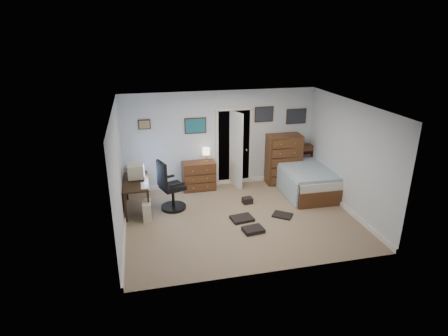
# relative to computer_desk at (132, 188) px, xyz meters

# --- Properties ---
(floor) EXTENTS (5.00, 4.00, 0.02)m
(floor) POSITION_rel_computer_desk_xyz_m (2.28, -0.96, -0.55)
(floor) COLOR #9E876D
(floor) RESTS_ON ground
(computer_desk) EXTENTS (0.56, 1.22, 0.70)m
(computer_desk) POSITION_rel_computer_desk_xyz_m (0.00, 0.00, 0.00)
(computer_desk) COLOR black
(computer_desk) RESTS_ON floor
(crt_monitor) EXTENTS (0.37, 0.34, 0.34)m
(crt_monitor) POSITION_rel_computer_desk_xyz_m (0.11, 0.15, 0.34)
(crt_monitor) COLOR beige
(crt_monitor) RESTS_ON computer_desk
(keyboard) EXTENTS (0.14, 0.38, 0.02)m
(keyboard) POSITION_rel_computer_desk_xyz_m (0.26, -0.35, 0.17)
(keyboard) COLOR beige
(keyboard) RESTS_ON computer_desk
(pc_tower) EXTENTS (0.20, 0.39, 0.42)m
(pc_tower) POSITION_rel_computer_desk_xyz_m (0.29, -0.55, -0.33)
(pc_tower) COLOR beige
(pc_tower) RESTS_ON floor
(office_chair) EXTENTS (0.74, 0.74, 1.19)m
(office_chair) POSITION_rel_computer_desk_xyz_m (0.83, -0.17, -0.08)
(office_chair) COLOR black
(office_chair) RESTS_ON floor
(media_stack) EXTENTS (0.16, 0.16, 0.74)m
(media_stack) POSITION_rel_computer_desk_xyz_m (-0.04, 0.99, -0.17)
(media_stack) COLOR maroon
(media_stack) RESTS_ON floor
(low_dresser) EXTENTS (0.84, 0.43, 0.74)m
(low_dresser) POSITION_rel_computer_desk_xyz_m (1.66, 0.82, -0.17)
(low_dresser) COLOR brown
(low_dresser) RESTS_ON floor
(table_lamp) EXTENTS (0.19, 0.19, 0.36)m
(table_lamp) POSITION_rel_computer_desk_xyz_m (1.86, 0.82, 0.47)
(table_lamp) COLOR gold
(table_lamp) RESTS_ON low_dresser
(doorway) EXTENTS (0.96, 1.12, 2.05)m
(doorway) POSITION_rel_computer_desk_xyz_m (2.63, 1.31, 0.46)
(doorway) COLOR black
(doorway) RESTS_ON floor
(tall_dresser) EXTENTS (0.93, 0.58, 1.33)m
(tall_dresser) POSITION_rel_computer_desk_xyz_m (3.94, 0.79, 0.12)
(tall_dresser) COLOR brown
(tall_dresser) RESTS_ON floor
(headboard_bookcase) EXTENTS (1.09, 0.32, 0.97)m
(headboard_bookcase) POSITION_rel_computer_desk_xyz_m (4.29, 0.90, -0.03)
(headboard_bookcase) COLOR brown
(headboard_bookcase) RESTS_ON floor
(bed) EXTENTS (1.23, 2.24, 0.73)m
(bed) POSITION_rel_computer_desk_xyz_m (4.27, 0.22, -0.20)
(bed) COLOR brown
(bed) RESTS_ON floor
(wall_posters) EXTENTS (4.38, 0.04, 0.60)m
(wall_posters) POSITION_rel_computer_desk_xyz_m (2.85, 1.02, 1.21)
(wall_posters) COLOR #331E11
(wall_posters) RESTS_ON floor
(floor_clutter) EXTENTS (1.44, 1.60, 0.14)m
(floor_clutter) POSITION_rel_computer_desk_xyz_m (2.55, -1.08, -0.50)
(floor_clutter) COLOR black
(floor_clutter) RESTS_ON floor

